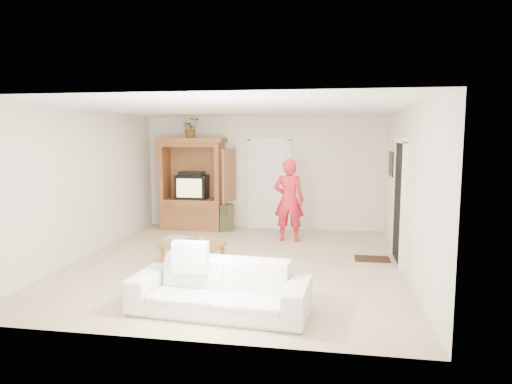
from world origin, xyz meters
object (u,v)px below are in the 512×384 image
coffee_table (192,245)px  man (289,200)px  sofa (220,287)px  armoire (194,190)px

coffee_table → man: bearing=65.0°
man → sofa: size_ratio=0.78×
armoire → sofa: size_ratio=0.97×
armoire → coffee_table: bearing=-73.3°
man → coffee_table: size_ratio=1.50×
armoire → coffee_table: armoire is taller
man → coffee_table: bearing=56.2°
armoire → sofa: armoire is taller
man → sofa: man is taller
sofa → armoire: bearing=115.4°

